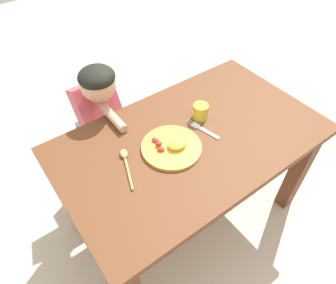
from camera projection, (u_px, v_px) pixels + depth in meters
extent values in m
plane|color=beige|center=(186.00, 213.00, 1.95)|extent=(8.00, 8.00, 0.00)
cube|color=brown|center=(191.00, 140.00, 1.46)|extent=(1.28, 0.76, 0.04)
cube|color=#592E1C|center=(298.00, 171.00, 1.77)|extent=(0.08, 0.08, 0.66)
cube|color=#592E1C|center=(70.00, 196.00, 1.66)|extent=(0.08, 0.08, 0.66)
cube|color=#592E1C|center=(224.00, 113.00, 2.12)|extent=(0.08, 0.08, 0.66)
cylinder|color=gold|center=(172.00, 148.00, 1.39)|extent=(0.28, 0.28, 0.02)
ellipsoid|color=yellow|center=(177.00, 143.00, 1.38)|extent=(0.09, 0.07, 0.03)
ellipsoid|color=red|center=(155.00, 140.00, 1.40)|extent=(0.04, 0.04, 0.02)
ellipsoid|color=red|center=(159.00, 144.00, 1.38)|extent=(0.04, 0.03, 0.02)
ellipsoid|color=red|center=(161.00, 149.00, 1.36)|extent=(0.04, 0.04, 0.02)
cube|color=silver|center=(208.00, 133.00, 1.47)|extent=(0.04, 0.12, 0.01)
cube|color=silver|center=(195.00, 125.00, 1.50)|extent=(0.04, 0.04, 0.01)
cylinder|color=silver|center=(191.00, 121.00, 1.52)|extent=(0.01, 0.03, 0.00)
cylinder|color=silver|center=(190.00, 122.00, 1.52)|extent=(0.01, 0.03, 0.00)
cylinder|color=silver|center=(188.00, 123.00, 1.51)|extent=(0.01, 0.03, 0.00)
cylinder|color=tan|center=(129.00, 174.00, 1.29)|extent=(0.07, 0.16, 0.01)
ellipsoid|color=tan|center=(124.00, 154.00, 1.36)|extent=(0.05, 0.06, 0.02)
cylinder|color=gold|center=(200.00, 111.00, 1.52)|extent=(0.08, 0.08, 0.08)
cube|color=#494E5A|center=(103.00, 150.00, 1.99)|extent=(0.22, 0.14, 0.50)
cube|color=#CC4C59|center=(98.00, 110.00, 1.67)|extent=(0.22, 0.26, 0.33)
sphere|color=#D8A884|center=(98.00, 84.00, 1.48)|extent=(0.18, 0.18, 0.18)
ellipsoid|color=black|center=(96.00, 77.00, 1.45)|extent=(0.18, 0.18, 0.10)
cylinder|color=#D8A884|center=(113.00, 117.00, 1.52)|extent=(0.04, 0.22, 0.04)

